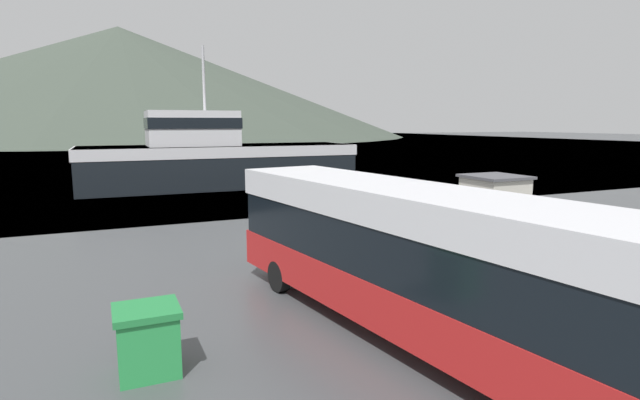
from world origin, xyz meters
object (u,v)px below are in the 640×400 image
(tour_bus, at_px, (417,256))
(fishing_boat, at_px, (216,157))
(storage_bin, at_px, (148,340))
(dock_kiosk, at_px, (494,201))
(delivery_van, at_px, (558,256))

(tour_bus, relative_size, fishing_boat, 0.64)
(storage_bin, height_order, dock_kiosk, dock_kiosk)
(dock_kiosk, bearing_deg, delivery_van, -123.14)
(delivery_van, bearing_deg, tour_bus, 175.04)
(tour_bus, distance_m, dock_kiosk, 13.47)
(delivery_van, height_order, fishing_boat, fishing_boat)
(delivery_van, bearing_deg, fishing_boat, 85.64)
(fishing_boat, distance_m, dock_kiosk, 21.73)
(delivery_van, xyz_separation_m, dock_kiosk, (5.33, 8.17, -0.01))
(tour_bus, bearing_deg, dock_kiosk, 31.51)
(tour_bus, xyz_separation_m, dock_kiosk, (10.28, 8.68, -0.68))
(fishing_boat, xyz_separation_m, storage_bin, (-7.36, -27.89, -1.55))
(fishing_boat, bearing_deg, dock_kiosk, 24.26)
(storage_bin, bearing_deg, delivery_van, -1.24)
(fishing_boat, bearing_deg, delivery_van, 7.60)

